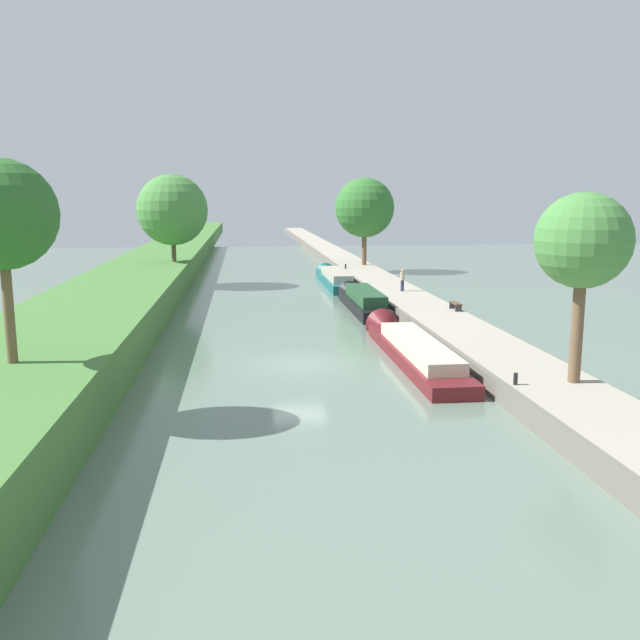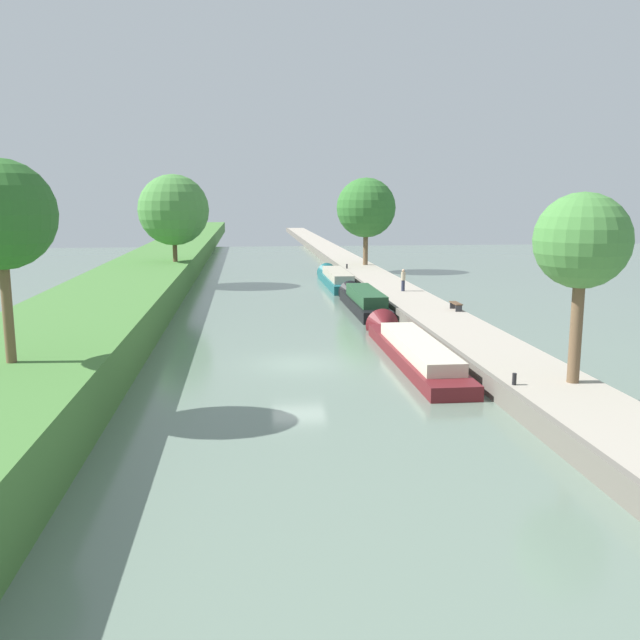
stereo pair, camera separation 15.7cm
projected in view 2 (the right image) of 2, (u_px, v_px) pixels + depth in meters
ground_plane at (299, 364)px, 32.19m from camera, size 160.00×160.00×0.00m
left_grassy_bank at (60, 346)px, 30.86m from camera, size 7.17×260.00×2.22m
right_towpath at (487, 351)px, 33.08m from camera, size 3.80×260.00×0.81m
stone_quay at (446, 352)px, 32.87m from camera, size 0.25×260.00×0.86m
narrowboat_maroon at (410, 348)px, 33.51m from camera, size 2.08×14.69×1.98m
narrowboat_black at (363, 300)px, 48.01m from camera, size 1.96×12.01×2.10m
narrowboat_teal at (335, 278)px, 61.65m from camera, size 2.03×13.94×2.01m
tree_rightbank_near at (582, 242)px, 25.03m from camera, size 3.54×3.54×7.13m
tree_rightbank_midnear at (366, 208)px, 70.57m from camera, size 6.13×6.13×8.99m
tree_leftbank_downstream at (173, 210)px, 59.01m from camera, size 6.11×6.11×7.54m
tree_leftbank_upstream at (0, 215)px, 22.29m from camera, size 3.65×3.65×6.79m
person_walking at (403, 280)px, 51.24m from camera, size 0.34×0.34×1.66m
mooring_bollard_near at (514, 379)px, 25.54m from camera, size 0.16×0.16×0.45m
mooring_bollard_far at (347, 266)px, 67.73m from camera, size 0.16×0.16×0.45m
park_bench at (456, 305)px, 42.58m from camera, size 0.44×1.50×0.47m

